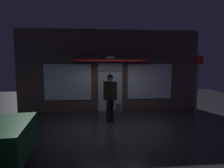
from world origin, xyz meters
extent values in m
plane|color=#26262B|center=(0.00, 0.00, 0.00)|extent=(18.00, 18.00, 0.00)
cube|color=brown|center=(0.00, 2.35, 1.85)|extent=(8.23, 0.30, 3.69)
cube|color=white|center=(0.00, 2.18, 1.10)|extent=(1.10, 0.04, 2.20)
cube|color=white|center=(-1.89, 2.18, 1.35)|extent=(2.06, 0.04, 1.60)
cube|color=white|center=(1.85, 2.18, 1.35)|extent=(2.06, 0.04, 1.60)
cube|color=white|center=(0.00, 2.10, 2.45)|extent=(0.36, 0.16, 0.12)
cube|color=maroon|center=(0.00, 1.85, 2.30)|extent=(3.20, 0.70, 0.08)
cylinder|color=black|center=(-0.21, 0.48, 0.42)|extent=(0.15, 0.15, 0.84)
cylinder|color=black|center=(-0.07, 0.62, 0.42)|extent=(0.15, 0.15, 0.84)
cube|color=black|center=(-0.14, 0.55, 1.18)|extent=(0.49, 0.50, 0.68)
cube|color=silver|center=(-0.05, 0.46, 1.18)|extent=(0.11, 0.11, 0.54)
cube|color=navy|center=(-0.05, 0.46, 1.16)|extent=(0.05, 0.05, 0.43)
sphere|color=tan|center=(-0.14, 0.55, 1.66)|extent=(0.23, 0.23, 0.23)
cylinder|color=slate|center=(-0.14, 0.55, 1.64)|extent=(0.02, 0.02, 0.86)
cone|color=black|center=(-0.14, 0.55, 1.98)|extent=(1.01, 1.01, 0.19)
cylinder|color=black|center=(-2.82, -1.61, 0.32)|extent=(0.66, 0.28, 0.64)
cylinder|color=#595B60|center=(3.25, 0.61, 1.28)|extent=(0.07, 0.07, 2.57)
cube|color=red|center=(3.25, 0.59, 2.32)|extent=(0.40, 0.02, 0.30)
cylinder|color=slate|center=(0.30, 1.53, 0.24)|extent=(0.23, 0.23, 0.49)
camera|label=1|loc=(-0.73, -6.39, 2.16)|focal=30.52mm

